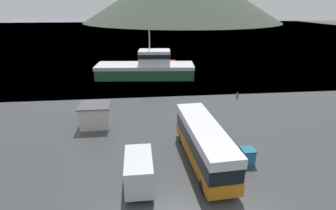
% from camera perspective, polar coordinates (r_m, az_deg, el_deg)
% --- Properties ---
extents(water_surface, '(240.00, 240.00, 0.00)m').
position_cam_1_polar(water_surface, '(156.33, -3.79, 16.44)').
color(water_surface, slate).
rests_on(water_surface, ground).
extents(tour_bus, '(3.15, 10.54, 3.38)m').
position_cam_1_polar(tour_bus, '(22.03, 7.80, -7.99)').
color(tour_bus, '#B26614').
rests_on(tour_bus, ground).
extents(delivery_van, '(2.02, 5.62, 2.44)m').
position_cam_1_polar(delivery_van, '(19.96, -6.38, -13.34)').
color(delivery_van, silver).
rests_on(delivery_van, ground).
extents(fishing_boat, '(17.88, 7.14, 10.18)m').
position_cam_1_polar(fishing_boat, '(48.07, -4.59, 8.20)').
color(fishing_boat, '#1E5138').
rests_on(fishing_boat, water_surface).
extents(storage_bin, '(1.13, 1.11, 1.32)m').
position_cam_1_polar(storage_bin, '(23.28, 16.94, -10.57)').
color(storage_bin, teal).
rests_on(storage_bin, ground).
extents(dock_kiosk, '(3.36, 3.04, 2.48)m').
position_cam_1_polar(dock_kiosk, '(29.59, -15.48, -2.13)').
color(dock_kiosk, beige).
rests_on(dock_kiosk, ground).
extents(small_boat, '(2.42, 5.22, 0.95)m').
position_cam_1_polar(small_boat, '(56.77, 0.84, 8.82)').
color(small_boat, maroon).
rests_on(small_boat, water_surface).
extents(mooring_bollard, '(0.30, 0.30, 0.76)m').
position_cam_1_polar(mooring_bollard, '(38.73, 14.86, 2.12)').
color(mooring_bollard, '#4C4C51').
rests_on(mooring_bollard, ground).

